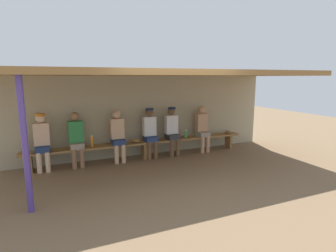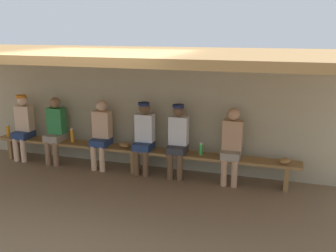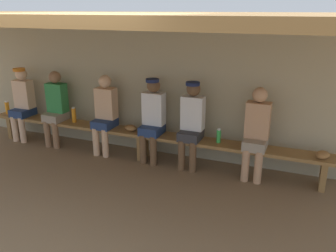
% 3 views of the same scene
% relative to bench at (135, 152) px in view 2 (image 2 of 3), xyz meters
% --- Properties ---
extents(ground_plane, '(24.00, 24.00, 0.00)m').
position_rel_bench_xyz_m(ground_plane, '(0.00, -1.55, -0.39)').
color(ground_plane, brown).
extents(back_wall, '(8.00, 0.20, 2.20)m').
position_rel_bench_xyz_m(back_wall, '(0.00, 0.45, 0.71)').
color(back_wall, tan).
rests_on(back_wall, ground).
extents(dugout_roof, '(8.00, 2.80, 0.12)m').
position_rel_bench_xyz_m(dugout_roof, '(0.00, -0.85, 1.87)').
color(dugout_roof, olive).
rests_on(dugout_roof, back_wall).
extents(bench, '(6.00, 0.36, 0.46)m').
position_rel_bench_xyz_m(bench, '(0.00, 0.00, 0.00)').
color(bench, olive).
rests_on(bench, ground).
extents(player_in_blue, '(0.34, 0.42, 1.34)m').
position_rel_bench_xyz_m(player_in_blue, '(-1.71, 0.00, 0.34)').
color(player_in_blue, gray).
rests_on(player_in_blue, ground).
extents(player_with_sunglasses, '(0.34, 0.42, 1.34)m').
position_rel_bench_xyz_m(player_with_sunglasses, '(1.81, 0.00, 0.34)').
color(player_with_sunglasses, gray).
rests_on(player_with_sunglasses, ground).
extents(player_middle, '(0.34, 0.42, 1.34)m').
position_rel_bench_xyz_m(player_middle, '(-0.70, 0.00, 0.34)').
color(player_middle, navy).
rests_on(player_middle, ground).
extents(player_near_post, '(0.34, 0.42, 1.34)m').
position_rel_bench_xyz_m(player_near_post, '(0.84, 0.00, 0.36)').
color(player_near_post, '#333338').
rests_on(player_near_post, ground).
extents(player_rightmost, '(0.34, 0.42, 1.34)m').
position_rel_bench_xyz_m(player_rightmost, '(-2.47, 0.00, 0.36)').
color(player_rightmost, navy).
rests_on(player_rightmost, ground).
extents(player_shirtless_tan, '(0.34, 0.42, 1.34)m').
position_rel_bench_xyz_m(player_shirtless_tan, '(0.18, 0.00, 0.36)').
color(player_shirtless_tan, navy).
rests_on(player_shirtless_tan, ground).
extents(water_bottle_green, '(0.07, 0.07, 0.28)m').
position_rel_bench_xyz_m(water_bottle_green, '(-1.35, 0.02, 0.20)').
color(water_bottle_green, orange).
rests_on(water_bottle_green, bench).
extents(water_bottle_blue, '(0.08, 0.08, 0.25)m').
position_rel_bench_xyz_m(water_bottle_blue, '(-2.83, -0.03, 0.19)').
color(water_bottle_blue, orange).
rests_on(water_bottle_blue, bench).
extents(water_bottle_clear, '(0.07, 0.07, 0.22)m').
position_rel_bench_xyz_m(water_bottle_clear, '(1.26, 0.01, 0.18)').
color(water_bottle_clear, green).
rests_on(water_bottle_clear, bench).
extents(baseball_glove_worn, '(0.29, 0.25, 0.09)m').
position_rel_bench_xyz_m(baseball_glove_worn, '(-0.21, -0.00, 0.12)').
color(baseball_glove_worn, olive).
rests_on(baseball_glove_worn, bench).
extents(baseball_glove_dark_brown, '(0.24, 0.28, 0.09)m').
position_rel_bench_xyz_m(baseball_glove_dark_brown, '(2.70, -0.03, 0.12)').
color(baseball_glove_dark_brown, olive).
rests_on(baseball_glove_dark_brown, bench).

